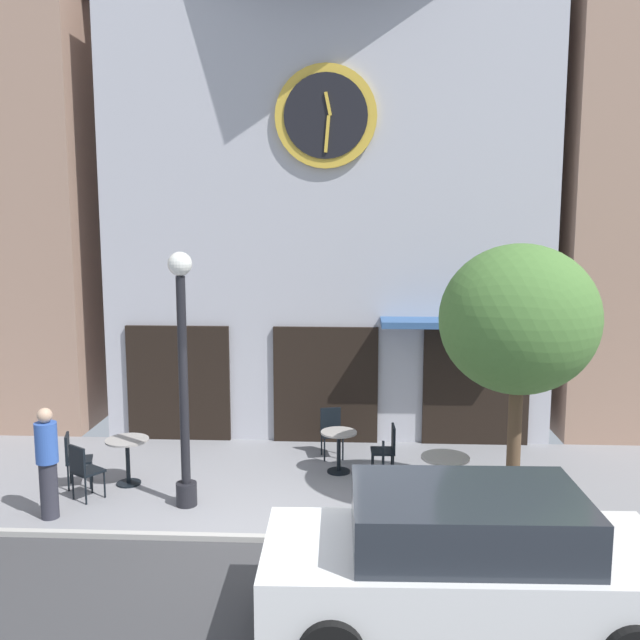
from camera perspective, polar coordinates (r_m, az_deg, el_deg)
The scene contains 15 objects.
ground_plane at distance 9.37m, azimuth -5.09°, elevation -19.76°, with size 29.14×10.32×0.13m.
clock_building at distance 14.79m, azimuth 0.73°, elevation 14.28°, with size 8.78×4.11×11.40m.
street_lamp at distance 10.67m, azimuth -11.16°, elevation -4.83°, with size 0.36×0.36×3.90m.
street_tree at distance 10.21m, azimuth 16.02°, elevation -0.04°, with size 2.26×2.03×4.04m.
cafe_table_center at distance 12.12m, azimuth -15.52°, elevation -10.42°, with size 0.71×0.71×0.77m.
cafe_table_leftmost at distance 12.24m, azimuth 1.55°, elevation -10.23°, with size 0.63×0.63×0.73m.
cafe_table_center_right at distance 11.09m, azimuth 10.22°, elevation -12.00°, with size 0.74×0.74×0.77m.
cafe_chair_near_lamp at distance 12.09m, azimuth 5.57°, elevation -10.31°, with size 0.41×0.41×0.90m.
cafe_chair_curbside at distance 11.14m, azimuth 5.70°, elevation -11.96°, with size 0.42×0.42×0.90m.
cafe_chair_by_entrance at distance 10.38m, azimuth 9.00°, elevation -13.57°, with size 0.49×0.49×0.90m.
cafe_chair_mid_row at distance 11.67m, azimuth -18.86°, elevation -11.41°, with size 0.56×0.56×0.90m.
cafe_chair_near_tree at distance 12.28m, azimuth -19.54°, elevation -10.47°, with size 0.50×0.50×0.90m.
cafe_chair_corner at distance 13.02m, azimuth 0.94°, elevation -8.90°, with size 0.47×0.47×0.90m.
pedestrian_blue at distance 11.10m, azimuth -21.47°, elevation -10.76°, with size 0.45×0.45×1.67m.
parked_car_white at distance 7.96m, azimuth 11.89°, elevation -18.93°, with size 4.34×2.10×1.55m.
Camera 1 is at (1.20, -8.91, 4.38)m, focal length 38.99 mm.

